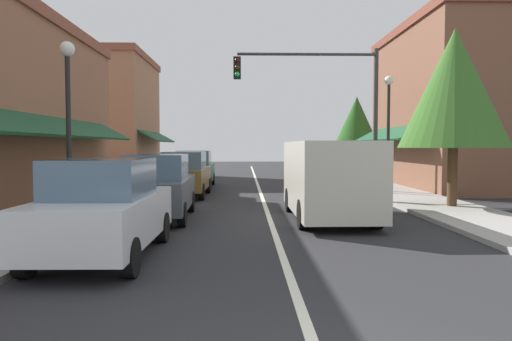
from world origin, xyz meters
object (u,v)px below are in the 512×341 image
Objects in this scene: parked_car_second_left at (157,187)px; street_lamp_left_near at (68,102)px; tree_right_far at (357,119)px; street_lamp_right_mid at (388,115)px; parked_car_third_left at (185,174)px; van_in_lane at (328,177)px; parked_car_nearest_left at (104,209)px; tree_right_near at (454,88)px; traffic_signal_mast_arm at (327,94)px; parked_car_far_left at (194,169)px.

street_lamp_left_near reaches higher than parked_car_second_left.
street_lamp_right_mid is at bearing -96.91° from tree_right_far.
tree_right_far reaches higher than parked_car_third_left.
tree_right_far is (4.79, 17.16, 2.52)m from van_in_lane.
street_lamp_left_near is at bearing -144.22° from street_lamp_right_mid.
parked_car_nearest_left is at bearing -128.33° from street_lamp_right_mid.
tree_right_near is (10.77, 3.07, 0.72)m from street_lamp_left_near.
parked_car_third_left is at bearing 154.94° from tree_right_near.
van_in_lane is 1.02× the size of tree_right_far.
van_in_lane is at bearing -119.89° from street_lamp_right_mid.
traffic_signal_mast_arm reaches higher than parked_car_second_left.
parked_car_third_left is 0.87× the size of street_lamp_right_mid.
parked_car_second_left is 1.01× the size of parked_car_far_left.
van_in_lane is 6.92m from street_lamp_left_near.
street_lamp_right_mid is 4.23m from tree_right_near.
parked_car_third_left is at bearing 127.17° from van_in_lane.
street_lamp_left_near is (-7.70, -8.19, -1.10)m from traffic_signal_mast_arm.
van_in_lane is at bearing -65.86° from parked_car_far_left.
parked_car_second_left is 3.18m from street_lamp_left_near.
tree_right_far is at bearing 70.40° from traffic_signal_mast_arm.
parked_car_far_left is at bearing 136.86° from tree_right_near.
van_in_lane is (4.68, -10.22, 0.27)m from parked_car_far_left.
van_in_lane is (4.65, -0.11, 0.27)m from parked_car_second_left.
street_lamp_left_near is (-1.85, -11.43, 2.18)m from parked_car_far_left.
street_lamp_right_mid is 0.84× the size of tree_right_near.
traffic_signal_mast_arm reaches higher than van_in_lane.
parked_car_third_left is (0.16, 10.43, 0.00)m from parked_car_nearest_left.
parked_car_third_left and parked_car_far_left have the same top height.
parked_car_third_left is at bearing 88.10° from parked_car_second_left.
van_in_lane reaches higher than parked_car_nearest_left.
street_lamp_right_mid is (8.06, -0.04, 2.33)m from parked_car_third_left.
traffic_signal_mast_arm is (5.81, 6.87, 3.29)m from parked_car_second_left.
traffic_signal_mast_arm reaches higher than parked_car_far_left.
parked_car_second_left is 19.68m from tree_right_far.
parked_car_far_left is 12.07m from tree_right_far.
street_lamp_right_mid reaches higher than parked_car_far_left.
parked_car_nearest_left is 10.43m from parked_car_third_left.
parked_car_second_left is at bearing -89.36° from parked_car_third_left.
street_lamp_right_mid reaches higher than van_in_lane.
street_lamp_left_near reaches higher than parked_car_third_left.
van_in_lane is 0.86× the size of traffic_signal_mast_arm.
street_lamp_right_mid is at bearing 52.35° from parked_car_nearest_left.
tree_right_far is at bearing 50.66° from parked_car_third_left.
parked_car_second_left is 1.01× the size of parked_car_third_left.
traffic_signal_mast_arm is 1.34× the size of street_lamp_left_near.
parked_car_nearest_left and parked_car_far_left have the same top height.
parked_car_far_left is 0.73× the size of tree_right_near.
tree_right_near is at bearing -43.62° from parked_car_far_left.
tree_right_far reaches higher than street_lamp_left_near.
street_lamp_right_mid is (8.22, 10.39, 2.33)m from parked_car_nearest_left.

